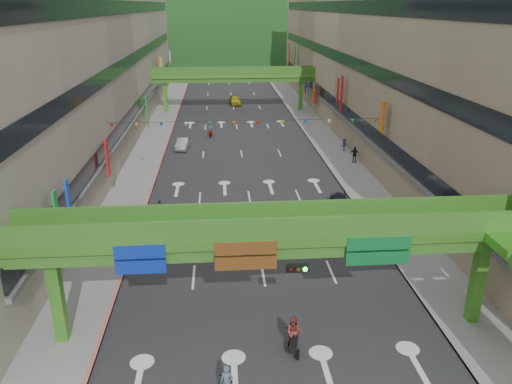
# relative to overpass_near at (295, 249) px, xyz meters

# --- Properties ---
(road_slab) EXTENTS (18.00, 140.00, 0.02)m
(road_slab) POSITION_rel_overpass_near_xyz_m (-0.93, 44.62, -5.20)
(road_slab) COLOR #28282B
(road_slab) RESTS_ON ground
(sidewalk_left) EXTENTS (4.00, 140.00, 0.15)m
(sidewalk_left) POSITION_rel_overpass_near_xyz_m (-11.93, 44.62, -5.13)
(sidewalk_left) COLOR gray
(sidewalk_left) RESTS_ON ground
(sidewalk_right) EXTENTS (4.00, 140.00, 0.15)m
(sidewalk_right) POSITION_rel_overpass_near_xyz_m (10.07, 44.62, -5.13)
(sidewalk_right) COLOR gray
(sidewalk_right) RESTS_ON ground
(curb_left) EXTENTS (0.20, 140.00, 0.18)m
(curb_left) POSITION_rel_overpass_near_xyz_m (-10.03, 44.62, -5.12)
(curb_left) COLOR #CC5959
(curb_left) RESTS_ON ground
(curb_right) EXTENTS (0.20, 140.00, 0.18)m
(curb_right) POSITION_rel_overpass_near_xyz_m (8.17, 44.62, -5.12)
(curb_right) COLOR gray
(curb_right) RESTS_ON ground
(building_row_left) EXTENTS (12.80, 95.00, 19.00)m
(building_row_left) POSITION_rel_overpass_near_xyz_m (-19.86, 44.62, 4.25)
(building_row_left) COLOR #9E937F
(building_row_left) RESTS_ON ground
(building_row_right) EXTENTS (12.80, 95.00, 19.00)m
(building_row_right) POSITION_rel_overpass_near_xyz_m (18.00, 44.62, 4.25)
(building_row_right) COLOR gray
(building_row_right) RESTS_ON ground
(overpass_near) EXTENTS (28.00, 12.27, 7.10)m
(overpass_near) POSITION_rel_overpass_near_xyz_m (0.00, 0.00, 0.00)
(overpass_near) COLOR #4C9E2D
(overpass_near) RESTS_ON ground
(overpass_far) EXTENTS (28.00, 2.20, 7.10)m
(overpass_far) POSITION_rel_overpass_near_xyz_m (-0.93, 59.62, 0.20)
(overpass_far) COLOR #4C9E2D
(overpass_far) RESTS_ON ground
(hill_left) EXTENTS (168.00, 140.00, 112.00)m
(hill_left) POSITION_rel_overpass_near_xyz_m (-15.93, 154.62, -5.21)
(hill_left) COLOR #1C4419
(hill_left) RESTS_ON ground
(hill_right) EXTENTS (208.00, 176.00, 128.00)m
(hill_right) POSITION_rel_overpass_near_xyz_m (24.07, 174.62, -5.21)
(hill_right) COLOR #1C4419
(hill_right) RESTS_ON ground
(bunting_string) EXTENTS (26.00, 0.36, 0.47)m
(bunting_string) POSITION_rel_overpass_near_xyz_m (-0.93, 24.62, 0.75)
(bunting_string) COLOR black
(bunting_string) RESTS_ON ground
(scooter_rider_mid) EXTENTS (0.96, 1.57, 2.04)m
(scooter_rider_mid) POSITION_rel_overpass_near_xyz_m (-0.09, -1.18, -4.15)
(scooter_rider_mid) COLOR black
(scooter_rider_mid) RESTS_ON ground
(scooter_rider_left) EXTENTS (0.98, 1.60, 1.95)m
(scooter_rider_left) POSITION_rel_overpass_near_xyz_m (-8.43, 15.51, -4.24)
(scooter_rider_left) COLOR #95969F
(scooter_rider_left) RESTS_ON ground
(scooter_rider_far) EXTENTS (0.78, 1.60, 1.87)m
(scooter_rider_far) POSITION_rel_overpass_near_xyz_m (-4.62, 43.22, -4.28)
(scooter_rider_far) COLOR #770000
(scooter_rider_far) RESTS_ON ground
(parked_scooter_row) EXTENTS (1.60, 9.39, 1.08)m
(parked_scooter_row) POSITION_rel_overpass_near_xyz_m (6.87, 14.40, -4.68)
(parked_scooter_row) COLOR black
(parked_scooter_row) RESTS_ON ground
(car_silver) EXTENTS (1.76, 4.03, 1.29)m
(car_silver) POSITION_rel_overpass_near_xyz_m (-7.93, 37.41, -4.56)
(car_silver) COLOR #A9A9B2
(car_silver) RESTS_ON ground
(car_yellow) EXTENTS (2.12, 4.64, 1.54)m
(car_yellow) POSITION_rel_overpass_near_xyz_m (-0.52, 65.58, -4.43)
(car_yellow) COLOR gold
(car_yellow) RESTS_ON ground
(pedestrian_red) EXTENTS (0.94, 0.79, 1.72)m
(pedestrian_red) POSITION_rel_overpass_near_xyz_m (11.27, 2.62, -4.34)
(pedestrian_red) COLOR maroon
(pedestrian_red) RESTS_ON ground
(pedestrian_dark) EXTENTS (1.12, 0.71, 1.78)m
(pedestrian_dark) POSITION_rel_overpass_near_xyz_m (11.27, 29.98, -4.32)
(pedestrian_dark) COLOR black
(pedestrian_dark) RESTS_ON ground
(pedestrian_blue) EXTENTS (0.76, 0.54, 1.54)m
(pedestrian_blue) POSITION_rel_overpass_near_xyz_m (11.27, 34.62, -4.44)
(pedestrian_blue) COLOR navy
(pedestrian_blue) RESTS_ON ground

